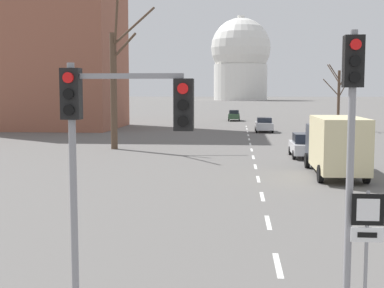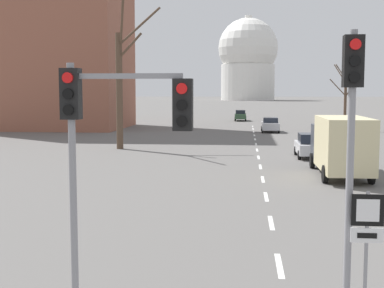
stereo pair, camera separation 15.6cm
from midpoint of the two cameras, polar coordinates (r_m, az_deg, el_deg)
name	(u,v)px [view 2 (the right image)]	position (r m, az deg, el deg)	size (l,w,h in m)	color
lane_stripe_1	(279,265)	(14.30, 9.62, -12.65)	(0.16, 2.00, 0.01)	silver
lane_stripe_2	(271,223)	(18.62, 8.68, -8.29)	(0.16, 2.00, 0.01)	silver
lane_stripe_3	(266,197)	(23.00, 8.10, -5.59)	(0.16, 2.00, 0.01)	silver
lane_stripe_4	(263,179)	(27.43, 7.72, -3.75)	(0.16, 2.00, 0.01)	silver
lane_stripe_5	(260,167)	(31.87, 7.44, -2.42)	(0.16, 2.00, 0.01)	silver
lane_stripe_6	(259,157)	(36.33, 7.23, -1.42)	(0.16, 2.00, 0.01)	silver
lane_stripe_7	(257,150)	(40.80, 7.07, -0.64)	(0.16, 2.00, 0.01)	silver
lane_stripe_8	(256,144)	(45.27, 6.94, -0.01)	(0.16, 2.00, 0.01)	silver
lane_stripe_9	(255,139)	(49.75, 6.83, 0.50)	(0.16, 2.00, 0.01)	silver
lane_stripe_10	(254,135)	(54.24, 6.74, 0.93)	(0.16, 2.00, 0.01)	silver
lane_stripe_11	(254,132)	(58.72, 6.67, 1.30)	(0.16, 2.00, 0.01)	silver
lane_stripe_12	(253,129)	(63.21, 6.60, 1.61)	(0.16, 2.00, 0.01)	silver
lane_stripe_13	(253,126)	(67.70, 6.55, 1.88)	(0.16, 2.00, 0.01)	silver
traffic_signal_centre_tall	(351,123)	(10.44, 17.05, 2.15)	(0.36, 0.34, 5.61)	gray
traffic_signal_near_left	(110,127)	(10.14, -8.31, 1.81)	(2.48, 0.34, 5.01)	gray
route_sign_post	(367,235)	(10.66, 18.55, -9.22)	(0.60, 0.08, 2.63)	gray
sedan_near_left	(241,115)	(80.08, 5.26, 3.07)	(1.72, 4.54, 1.62)	#2D4C33
sedan_near_right	(310,146)	(36.80, 12.58, -0.16)	(1.80, 4.16, 1.63)	silver
sedan_mid_centre	(270,125)	(58.64, 8.42, 2.06)	(1.89, 4.23, 1.59)	#B7B7BC
delivery_truck	(341,144)	(29.07, 15.73, 0.00)	(2.44, 7.20, 3.14)	#333842
bare_tree_left_near	(121,83)	(41.39, -7.49, 6.49)	(3.25, 5.17, 11.04)	brown
bare_tree_right_near	(345,96)	(62.88, 16.10, 4.91)	(3.33, 2.51, 7.51)	brown
capitol_dome	(248,59)	(254.38, 6.01, 8.98)	(27.78, 27.78, 39.24)	silver
apartment_block_left	(49,21)	(67.51, -14.99, 12.60)	(18.00, 14.00, 25.61)	#935642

